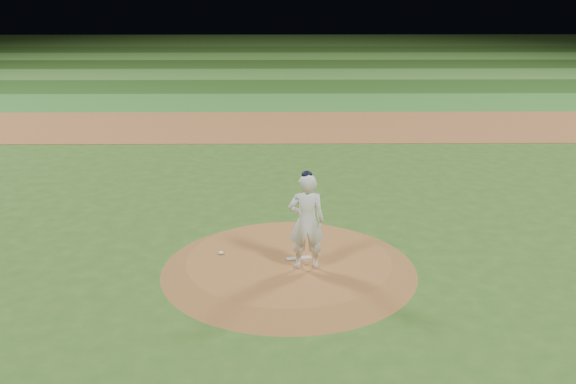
% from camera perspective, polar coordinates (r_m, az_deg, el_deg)
% --- Properties ---
extents(ground, '(120.00, 120.00, 0.00)m').
position_cam_1_polar(ground, '(13.98, 0.09, -6.90)').
color(ground, '#325C1D').
rests_on(ground, ground).
extents(infield_dirt_band, '(70.00, 6.00, 0.02)m').
position_cam_1_polar(infield_dirt_band, '(27.29, -0.26, 5.86)').
color(infield_dirt_band, '#955A2E').
rests_on(infield_dirt_band, ground).
extents(outfield_stripe_0, '(70.00, 5.00, 0.02)m').
position_cam_1_polar(outfield_stripe_0, '(32.68, -0.32, 7.97)').
color(outfield_stripe_0, '#32732A').
rests_on(outfield_stripe_0, ground).
extents(outfield_stripe_1, '(70.00, 5.00, 0.02)m').
position_cam_1_polar(outfield_stripe_1, '(37.60, -0.36, 9.37)').
color(outfield_stripe_1, '#204716').
rests_on(outfield_stripe_1, ground).
extents(outfield_stripe_2, '(70.00, 5.00, 0.02)m').
position_cam_1_polar(outfield_stripe_2, '(42.55, -0.39, 10.44)').
color(outfield_stripe_2, '#3C742A').
rests_on(outfield_stripe_2, ground).
extents(outfield_stripe_3, '(70.00, 5.00, 0.02)m').
position_cam_1_polar(outfield_stripe_3, '(47.50, -0.41, 11.29)').
color(outfield_stripe_3, '#214416').
rests_on(outfield_stripe_3, ground).
extents(outfield_stripe_4, '(70.00, 5.00, 0.02)m').
position_cam_1_polar(outfield_stripe_4, '(52.47, -0.43, 11.98)').
color(outfield_stripe_4, '#407A2C').
rests_on(outfield_stripe_4, ground).
extents(outfield_stripe_5, '(70.00, 5.00, 0.02)m').
position_cam_1_polar(outfield_stripe_5, '(57.44, -0.45, 12.55)').
color(outfield_stripe_5, '#254A18').
rests_on(outfield_stripe_5, ground).
extents(pitchers_mound, '(5.50, 5.50, 0.25)m').
position_cam_1_polar(pitchers_mound, '(13.93, 0.09, -6.43)').
color(pitchers_mound, '#945E2E').
rests_on(pitchers_mound, ground).
extents(pitching_rubber, '(0.56, 0.24, 0.03)m').
position_cam_1_polar(pitching_rubber, '(13.88, 0.98, -5.90)').
color(pitching_rubber, beige).
rests_on(pitching_rubber, pitchers_mound).
extents(rosin_bag, '(0.12, 0.12, 0.06)m').
position_cam_1_polar(rosin_bag, '(14.17, -5.98, -5.39)').
color(rosin_bag, white).
rests_on(rosin_bag, pitchers_mound).
extents(pitcher_on_mound, '(0.76, 0.52, 2.10)m').
position_cam_1_polar(pitcher_on_mound, '(13.09, 1.65, -2.61)').
color(pitcher_on_mound, white).
rests_on(pitcher_on_mound, pitchers_mound).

